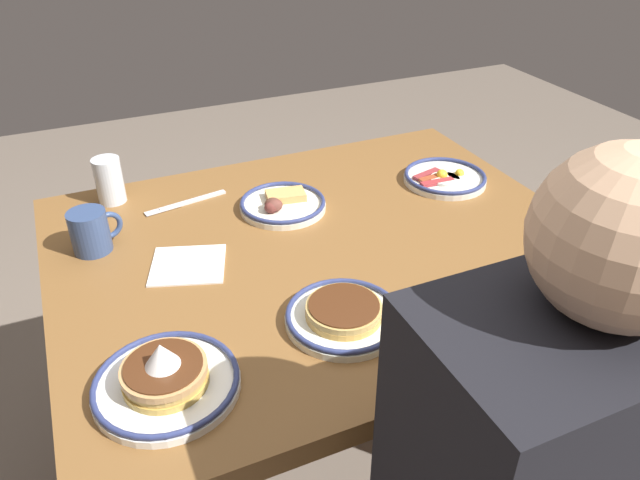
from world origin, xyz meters
TOP-DOWN VIEW (x-y plane):
  - ground_plane at (0.00, 0.00)m, footprint 6.00×6.00m
  - dining_table at (0.00, 0.00)m, footprint 1.16×0.95m
  - plate_near_main at (-0.41, -0.15)m, footprint 0.21×0.21m
  - plate_center_pancakes at (0.03, -0.18)m, footprint 0.21×0.21m
  - plate_far_companion at (0.08, 0.25)m, footprint 0.21×0.21m
  - plate_far_side at (0.41, 0.29)m, footprint 0.23×0.23m
  - coffee_mug at (0.47, -0.18)m, footprint 0.11×0.08m
  - drinking_glass at (0.40, -0.39)m, footprint 0.07×0.07m
  - paper_napkin at (0.30, -0.04)m, footprint 0.19×0.18m
  - fork_near at (-0.45, 0.23)m, footprint 0.20×0.06m
  - butter_knife at (0.24, -0.31)m, footprint 0.21×0.05m
  - tea_spoon at (-0.04, 0.37)m, footprint 0.18×0.08m

SIDE VIEW (x-z plane):
  - ground_plane at x=0.00m, z-range 0.00..0.00m
  - dining_table at x=0.00m, z-range 0.29..1.04m
  - paper_napkin at x=0.30m, z-range 0.75..0.75m
  - butter_knife at x=0.24m, z-range 0.75..0.75m
  - fork_near at x=-0.45m, z-range 0.75..0.75m
  - tea_spoon at x=-0.04m, z-range 0.75..0.76m
  - plate_near_main at x=-0.41m, z-range 0.74..0.78m
  - plate_center_pancakes at x=0.03m, z-range 0.74..0.78m
  - plate_far_companion at x=0.08m, z-range 0.74..0.78m
  - plate_far_side at x=0.41m, z-range 0.72..0.82m
  - coffee_mug at x=0.47m, z-range 0.75..0.84m
  - drinking_glass at x=0.40m, z-range 0.74..0.85m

